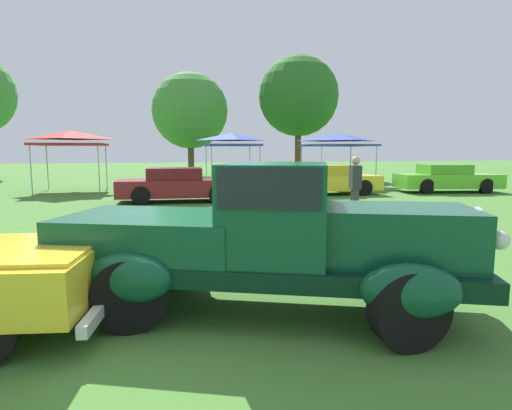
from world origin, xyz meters
name	(u,v)px	position (x,y,z in m)	size (l,w,h in m)	color
ground_plane	(211,303)	(0.00, 0.00, 0.00)	(120.00, 120.00, 0.00)	#42752D
feature_pickup_truck	(268,237)	(0.61, -0.40, 0.87)	(4.79, 3.03, 1.70)	black
show_car_burgundy	(179,185)	(0.10, 10.43, 0.60)	(4.41, 1.87, 1.22)	maroon
show_car_yellow	(328,180)	(6.34, 11.59, 0.60)	(4.20, 1.86, 1.22)	yellow
show_car_lime	(447,179)	(11.83, 11.31, 0.60)	(4.57, 2.35, 1.22)	#60C62D
spectator_between_cars	(355,187)	(4.29, 4.95, 0.91)	(0.32, 0.44, 1.69)	#383838
canopy_tent_left_field	(70,137)	(-4.39, 15.36, 2.42)	(2.94, 2.94, 2.71)	#B7B7BC
canopy_tent_center_field	(232,139)	(3.02, 16.10, 2.42)	(2.61, 2.61, 2.71)	#B7B7BC
canopy_tent_right_field	(338,139)	(8.59, 15.84, 2.42)	(3.26, 3.26, 2.71)	#B7B7BC
treeline_mid_left	(190,111)	(1.70, 25.92, 4.63)	(5.37, 5.37, 7.33)	brown
treeline_center	(299,96)	(9.16, 24.01, 5.61)	(5.61, 5.61, 8.43)	brown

